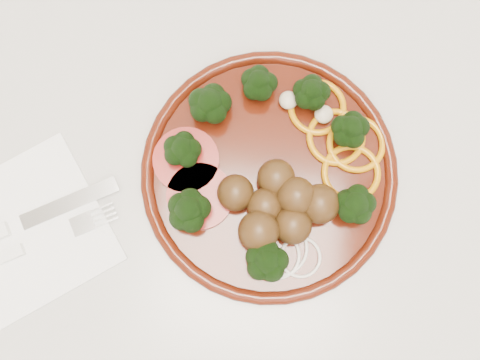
# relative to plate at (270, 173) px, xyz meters

# --- Properties ---
(counter) EXTENTS (2.40, 0.60, 0.90)m
(counter) POSITION_rel_plate_xyz_m (0.14, -0.01, -0.47)
(counter) COLOR white
(counter) RESTS_ON ground
(plate) EXTENTS (0.27, 0.27, 0.05)m
(plate) POSITION_rel_plate_xyz_m (0.00, 0.00, 0.00)
(plate) COLOR #3E1106
(plate) RESTS_ON counter
(napkin) EXTENTS (0.21, 0.21, 0.00)m
(napkin) POSITION_rel_plate_xyz_m (-0.25, -0.08, -0.02)
(napkin) COLOR white
(napkin) RESTS_ON counter
(knife) EXTENTS (0.18, 0.11, 0.01)m
(knife) POSITION_rel_plate_xyz_m (-0.27, -0.08, -0.01)
(knife) COLOR silver
(knife) RESTS_ON napkin
(fork) EXTENTS (0.16, 0.10, 0.01)m
(fork) POSITION_rel_plate_xyz_m (-0.26, -0.10, -0.01)
(fork) COLOR white
(fork) RESTS_ON napkin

